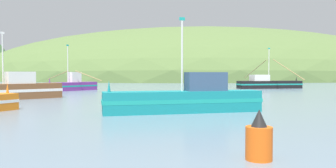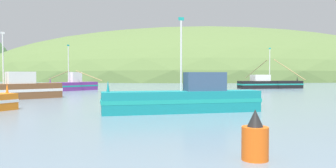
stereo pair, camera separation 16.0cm
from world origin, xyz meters
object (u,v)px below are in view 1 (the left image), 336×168
fishing_boat_black (268,84)px  fishing_boat_brown (12,90)px  channel_buoy (259,139)px  fishing_boat_purple (72,85)px  fishing_boat_teal (186,99)px

fishing_boat_black → fishing_boat_brown: bearing=-155.9°
fishing_boat_black → channel_buoy: 45.90m
fishing_boat_brown → fishing_boat_purple: bearing=-134.7°
fishing_boat_purple → channel_buoy: 40.64m
fishing_boat_brown → fishing_boat_black: bearing=175.0°
fishing_boat_brown → fishing_boat_teal: bearing=106.8°
fishing_boat_purple → channel_buoy: (5.79, -40.22, -0.21)m
fishing_boat_brown → channel_buoy: bearing=88.4°
channel_buoy → fishing_boat_black: bearing=57.2°
fishing_boat_purple → fishing_boat_black: bearing=142.6°
fishing_boat_brown → channel_buoy: fishing_boat_brown is taller
fishing_boat_black → fishing_boat_teal: fishing_boat_black is taller
fishing_boat_teal → fishing_boat_brown: 18.90m
fishing_boat_teal → fishing_boat_black: bearing=-128.4°
fishing_boat_purple → fishing_boat_brown: 15.80m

